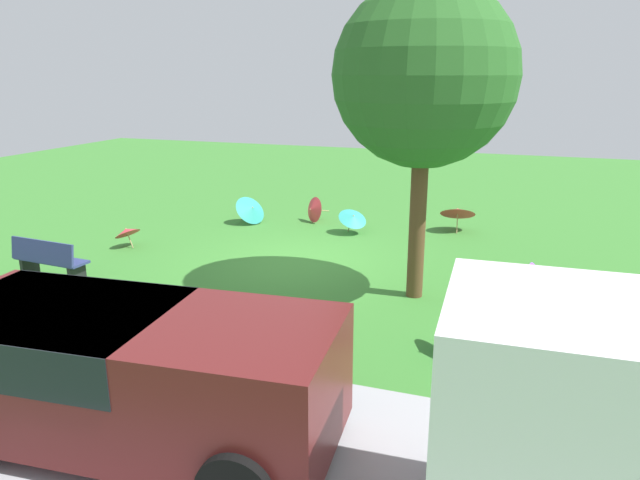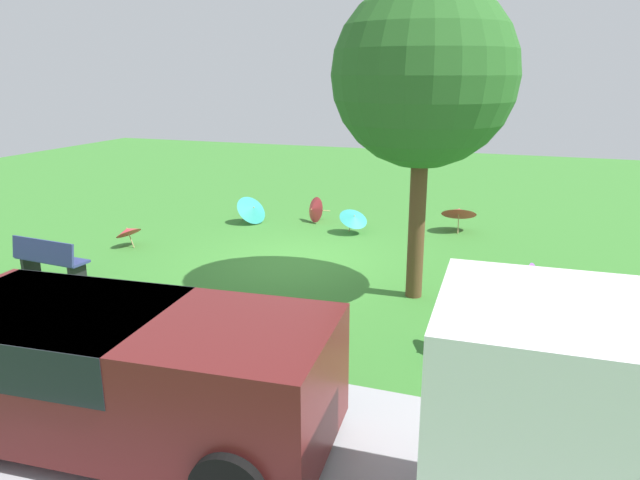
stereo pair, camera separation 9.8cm
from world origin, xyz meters
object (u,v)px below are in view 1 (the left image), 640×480
parasol_red_0 (458,211)px  parasol_red_2 (127,231)px  parasol_teal_1 (251,209)px  parasol_blue_0 (447,329)px  parasol_teal_0 (353,217)px  parasol_purple_1 (537,281)px  parasol_red_1 (312,210)px  park_bench (49,260)px  shade_tree (424,76)px  van_dark (120,364)px

parasol_red_0 → parasol_red_2: 8.40m
parasol_teal_1 → parasol_blue_0: bearing=134.9°
parasol_teal_0 → parasol_purple_1: (-4.48, 3.30, -0.08)m
parasol_red_1 → parasol_red_2: 5.03m
park_bench → parasol_red_1: 7.10m
park_bench → parasol_red_1: park_bench is taller
parasol_red_1 → parasol_teal_1: 1.70m
shade_tree → parasol_teal_0: bearing=-58.9°
parasol_teal_1 → parasol_red_2: parasol_teal_1 is taller
parasol_teal_0 → parasol_red_1: bearing=-29.2°
parasol_red_1 → park_bench: bearing=62.3°
shade_tree → parasol_purple_1: 4.26m
park_bench → parasol_red_0: 9.85m
parasol_red_0 → parasol_teal_1: size_ratio=0.94×
van_dark → parasol_teal_1: bearing=-72.8°
shade_tree → parasol_red_1: shade_tree is taller
parasol_purple_1 → parasol_teal_0: bearing=-36.4°
van_dark → park_bench: (4.67, -3.82, -0.45)m
parasol_purple_1 → park_bench: bearing=13.5°
van_dark → shade_tree: shade_tree is taller
parasol_red_2 → parasol_purple_1: bearing=177.7°
parasol_red_0 → parasol_teal_0: bearing=25.2°
park_bench → parasol_blue_0: bearing=176.0°
parasol_purple_1 → parasol_red_2: 9.28m
parasol_red_1 → parasol_red_2: parasol_red_1 is taller
van_dark → parasol_teal_0: (-0.03, -9.33, -0.47)m
van_dark → parasol_teal_0: van_dark is taller
parasol_red_0 → parasol_blue_0: (-0.66, 7.25, -0.11)m
van_dark → parasol_teal_1: (2.92, -9.44, -0.50)m
parasol_blue_0 → park_bench: bearing=-4.0°
shade_tree → parasol_red_0: size_ratio=5.50×
park_bench → parasol_teal_1: bearing=-107.3°
shade_tree → parasol_teal_0: size_ratio=5.53×
van_dark → parasol_teal_0: size_ratio=4.68×
park_bench → parasol_red_1: bearing=-117.7°
parasol_red_1 → parasol_teal_1: bearing=23.5°
parasol_blue_0 → van_dark: bearing=45.4°
van_dark → parasol_purple_1: bearing=-126.8°
shade_tree → parasol_blue_0: bearing=111.5°
parasol_red_1 → van_dark: bearing=97.7°
parasol_purple_1 → parasol_teal_1: bearing=-24.7°
parasol_red_0 → parasol_blue_0: parasol_blue_0 is taller
parasol_blue_0 → parasol_red_2: parasol_blue_0 is taller
park_bench → van_dark: bearing=140.7°
parasol_red_1 → parasol_purple_1: bearing=145.2°
parasol_blue_0 → parasol_purple_1: size_ratio=1.14×
parasol_teal_1 → parasol_red_2: 3.55m
park_bench → parasol_purple_1: (-9.18, -2.20, -0.11)m
parasol_teal_0 → parasol_teal_1: bearing=-2.1°
parasol_red_1 → parasol_teal_1: size_ratio=0.71×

